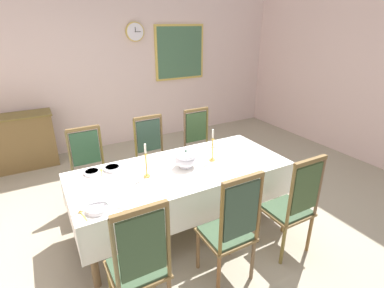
{
  "coord_description": "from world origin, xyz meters",
  "views": [
    {
      "loc": [
        -1.32,
        -2.71,
        2.28
      ],
      "look_at": [
        0.16,
        -0.05,
        1.01
      ],
      "focal_mm": 27.65,
      "sensor_mm": 36.0,
      "label": 1
    }
  ],
  "objects": [
    {
      "name": "sideboard",
      "position": [
        -1.79,
        2.58,
        0.45
      ],
      "size": [
        1.44,
        0.48,
        0.9
      ],
      "rotation": [
        0.0,
        0.0,
        3.14
      ],
      "color": "brown",
      "rests_on": "ground"
    },
    {
      "name": "ground",
      "position": [
        0.0,
        0.0,
        -0.02
      ],
      "size": [
        7.18,
        5.72,
        0.04
      ],
      "primitive_type": "cube",
      "color": "#9E9680"
    },
    {
      "name": "bowl_far_right",
      "position": [
        0.65,
        0.27,
        0.79
      ],
      "size": [
        0.14,
        0.14,
        0.03
      ],
      "color": "white",
      "rests_on": "tablecloth"
    },
    {
      "name": "bowl_far_left",
      "position": [
        -0.9,
        0.26,
        0.79
      ],
      "size": [
        0.17,
        0.17,
        0.03
      ],
      "color": "white",
      "rests_on": "tablecloth"
    },
    {
      "name": "dining_table",
      "position": [
        0.0,
        -0.09,
        0.69
      ],
      "size": [
        2.4,
        1.02,
        0.77
      ],
      "color": "brown",
      "rests_on": "ground"
    },
    {
      "name": "chair_south_b",
      "position": [
        0.02,
        -1.01,
        0.58
      ],
      "size": [
        0.44,
        0.42,
        1.16
      ],
      "color": "brown",
      "rests_on": "ground"
    },
    {
      "name": "spoon_primary",
      "position": [
        -0.79,
        0.27,
        0.78
      ],
      "size": [
        0.05,
        0.18,
        0.01
      ],
      "rotation": [
        0.0,
        0.0,
        -0.21
      ],
      "color": "gold",
      "rests_on": "tablecloth"
    },
    {
      "name": "candlestick_east",
      "position": [
        0.41,
        -0.09,
        0.93
      ],
      "size": [
        0.07,
        0.07,
        0.39
      ],
      "color": "gold",
      "rests_on": "tablecloth"
    },
    {
      "name": "spoon_secondary",
      "position": [
        -1.13,
        -0.43,
        0.78
      ],
      "size": [
        0.05,
        0.18,
        0.01
      ],
      "rotation": [
        0.0,
        0.0,
        0.18
      ],
      "color": "gold",
      "rests_on": "tablecloth"
    },
    {
      "name": "chair_north_c",
      "position": [
        0.78,
        0.83,
        0.56
      ],
      "size": [
        0.44,
        0.42,
        1.09
      ],
      "rotation": [
        0.0,
        0.0,
        3.14
      ],
      "color": "brown",
      "rests_on": "ground"
    },
    {
      "name": "bowl_near_right",
      "position": [
        -1.0,
        -0.46,
        0.79
      ],
      "size": [
        0.19,
        0.19,
        0.04
      ],
      "color": "white",
      "rests_on": "tablecloth"
    },
    {
      "name": "mounted_clock",
      "position": [
        0.56,
        2.83,
        2.1
      ],
      "size": [
        0.34,
        0.06,
        0.34
      ],
      "color": "#D1B251"
    },
    {
      "name": "back_wall",
      "position": [
        0.0,
        2.9,
        1.74
      ],
      "size": [
        7.18,
        0.08,
        3.48
      ],
      "primitive_type": "cube",
      "color": "beige",
      "rests_on": "ground"
    },
    {
      "name": "chair_north_b",
      "position": [
        0.02,
        0.83,
        0.56
      ],
      "size": [
        0.44,
        0.42,
        1.09
      ],
      "rotation": [
        0.0,
        0.0,
        3.14
      ],
      "color": "brown",
      "rests_on": "ground"
    },
    {
      "name": "bowl_near_left",
      "position": [
        -0.68,
        0.24,
        0.79
      ],
      "size": [
        0.18,
        0.18,
        0.04
      ],
      "color": "white",
      "rests_on": "tablecloth"
    },
    {
      "name": "chair_south_a",
      "position": [
        -0.83,
        -1.01,
        0.58
      ],
      "size": [
        0.44,
        0.42,
        1.16
      ],
      "color": "brown",
      "rests_on": "ground"
    },
    {
      "name": "framed_painting",
      "position": [
        1.48,
        2.83,
        1.7
      ],
      "size": [
        1.06,
        0.05,
        1.06
      ],
      "color": "#D1B251"
    },
    {
      "name": "chair_north_a",
      "position": [
        -0.83,
        0.82,
        0.55
      ],
      "size": [
        0.44,
        0.42,
        1.07
      ],
      "rotation": [
        0.0,
        0.0,
        3.14
      ],
      "color": "brown",
      "rests_on": "ground"
    },
    {
      "name": "chair_south_c",
      "position": [
        0.78,
        -1.01,
        0.57
      ],
      "size": [
        0.44,
        0.42,
        1.14
      ],
      "color": "brown",
      "rests_on": "ground"
    },
    {
      "name": "candlestick_west",
      "position": [
        -0.41,
        -0.09,
        0.92
      ],
      "size": [
        0.07,
        0.07,
        0.37
      ],
      "color": "gold",
      "rests_on": "tablecloth"
    },
    {
      "name": "soup_tureen",
      "position": [
        0.06,
        -0.09,
        0.87
      ],
      "size": [
        0.26,
        0.26,
        0.21
      ],
      "color": "white",
      "rests_on": "tablecloth"
    },
    {
      "name": "tablecloth",
      "position": [
        0.0,
        -0.09,
        0.66
      ],
      "size": [
        2.42,
        1.04,
        0.4
      ],
      "color": "white",
      "rests_on": "dining_table"
    }
  ]
}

